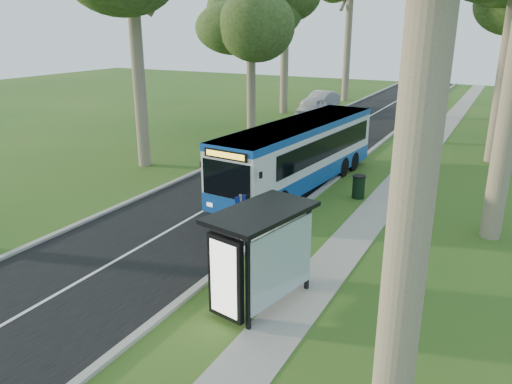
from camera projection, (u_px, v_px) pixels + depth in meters
ground at (236, 259)px, 16.92m from camera, size 120.00×120.00×0.00m
road at (272, 172)px, 26.86m from camera, size 7.00×100.00×0.02m
kerb_east at (334, 180)px, 25.31m from camera, size 0.25×100.00×0.12m
kerb_west at (216, 163)px, 28.37m from camera, size 0.25×100.00×0.12m
centre_line at (272, 172)px, 26.85m from camera, size 0.12×100.00×0.00m
footpath at (393, 189)px, 24.01m from camera, size 1.50×100.00×0.02m
bus at (299, 154)px, 23.97m from camera, size 3.61×12.10×3.16m
bus_stop_sign at (241, 227)px, 15.17m from camera, size 0.18×0.37×2.73m
bus_shelter at (259, 245)px, 13.30m from camera, size 2.36×3.51×2.77m
litter_bin at (359, 187)px, 22.71m from camera, size 0.61×0.61×1.07m
car_white at (311, 107)px, 43.24m from camera, size 2.11×4.66×1.55m
car_silver at (321, 101)px, 46.69m from camera, size 2.24×5.23×1.68m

